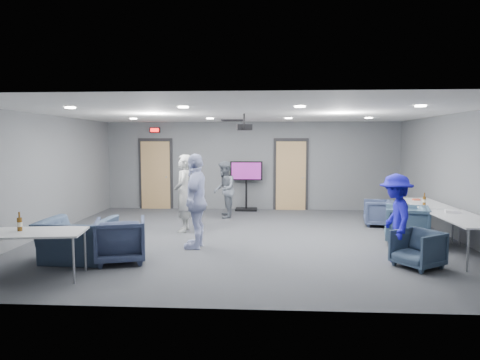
# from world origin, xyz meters

# --- Properties ---
(floor) EXTENTS (9.00, 9.00, 0.00)m
(floor) POSITION_xyz_m (0.00, 0.00, 0.00)
(floor) COLOR #313438
(floor) RESTS_ON ground
(ceiling) EXTENTS (9.00, 9.00, 0.00)m
(ceiling) POSITION_xyz_m (0.00, 0.00, 2.70)
(ceiling) COLOR white
(ceiling) RESTS_ON wall_back
(wall_back) EXTENTS (9.00, 0.02, 2.70)m
(wall_back) POSITION_xyz_m (0.00, 4.00, 1.35)
(wall_back) COLOR slate
(wall_back) RESTS_ON floor
(wall_front) EXTENTS (9.00, 0.02, 2.70)m
(wall_front) POSITION_xyz_m (0.00, -4.00, 1.35)
(wall_front) COLOR slate
(wall_front) RESTS_ON floor
(wall_left) EXTENTS (0.02, 8.00, 2.70)m
(wall_left) POSITION_xyz_m (-4.50, 0.00, 1.35)
(wall_left) COLOR slate
(wall_left) RESTS_ON floor
(wall_right) EXTENTS (0.02, 8.00, 2.70)m
(wall_right) POSITION_xyz_m (4.50, 0.00, 1.35)
(wall_right) COLOR slate
(wall_right) RESTS_ON floor
(door_left) EXTENTS (1.06, 0.17, 2.24)m
(door_left) POSITION_xyz_m (-3.00, 3.95, 1.07)
(door_left) COLOR black
(door_left) RESTS_ON wall_back
(door_right) EXTENTS (1.06, 0.17, 2.24)m
(door_right) POSITION_xyz_m (1.20, 3.95, 1.07)
(door_right) COLOR black
(door_right) RESTS_ON wall_back
(exit_sign) EXTENTS (0.32, 0.08, 0.16)m
(exit_sign) POSITION_xyz_m (-3.00, 3.93, 2.45)
(exit_sign) COLOR black
(exit_sign) RESTS_ON wall_back
(hvac_diffuser) EXTENTS (0.60, 0.60, 0.03)m
(hvac_diffuser) POSITION_xyz_m (-0.50, 2.80, 2.69)
(hvac_diffuser) COLOR black
(hvac_diffuser) RESTS_ON ceiling
(downlights) EXTENTS (6.18, 3.78, 0.02)m
(downlights) POSITION_xyz_m (0.00, 0.00, 2.68)
(downlights) COLOR white
(downlights) RESTS_ON ceiling
(person_a) EXTENTS (0.47, 0.68, 1.80)m
(person_a) POSITION_xyz_m (-1.48, 0.58, 0.90)
(person_a) COLOR #989A97
(person_a) RESTS_ON floor
(person_b) EXTENTS (0.64, 0.80, 1.56)m
(person_b) POSITION_xyz_m (-0.71, 2.47, 0.78)
(person_b) COLOR slate
(person_b) RESTS_ON floor
(person_c) EXTENTS (0.51, 1.11, 1.86)m
(person_c) POSITION_xyz_m (-0.94, -0.90, 0.93)
(person_c) COLOR #B1B9E3
(person_c) RESTS_ON floor
(person_d) EXTENTS (0.64, 1.03, 1.54)m
(person_d) POSITION_xyz_m (2.70, -1.65, 0.77)
(person_d) COLOR #1E1CBA
(person_d) RESTS_ON floor
(chair_right_a) EXTENTS (0.82, 0.80, 0.65)m
(chair_right_a) POSITION_xyz_m (3.24, 1.52, 0.33)
(chair_right_a) COLOR #374260
(chair_right_a) RESTS_ON floor
(chair_right_b) EXTENTS (1.06, 1.04, 0.78)m
(chair_right_b) POSITION_xyz_m (3.34, -0.29, 0.39)
(chair_right_b) COLOR #3E576C
(chair_right_b) RESTS_ON floor
(chair_right_c) EXTENTS (0.95, 0.94, 0.63)m
(chair_right_c) POSITION_xyz_m (2.96, -2.03, 0.31)
(chair_right_c) COLOR #314156
(chair_right_c) RESTS_ON floor
(chair_front_a) EXTENTS (1.03, 1.05, 0.77)m
(chair_front_a) POSITION_xyz_m (-2.09, -2.00, 0.39)
(chair_front_a) COLOR #313A55
(chair_front_a) RESTS_ON floor
(chair_front_b) EXTENTS (1.19, 1.05, 0.75)m
(chair_front_b) POSITION_xyz_m (-2.87, -2.00, 0.37)
(chair_front_b) COLOR #36465E
(chair_front_b) RESTS_ON floor
(table_right_a) EXTENTS (0.73, 1.75, 0.73)m
(table_right_a) POSITION_xyz_m (4.00, 0.55, 0.68)
(table_right_a) COLOR silver
(table_right_a) RESTS_ON floor
(table_right_b) EXTENTS (0.80, 1.91, 0.73)m
(table_right_b) POSITION_xyz_m (4.00, -1.35, 0.69)
(table_right_b) COLOR silver
(table_right_b) RESTS_ON floor
(table_front_left) EXTENTS (2.02, 1.09, 0.73)m
(table_front_left) POSITION_xyz_m (-3.31, -3.00, 0.69)
(table_front_left) COLOR silver
(table_front_left) RESTS_ON floor
(bottle_front) EXTENTS (0.08, 0.08, 0.29)m
(bottle_front) POSITION_xyz_m (-3.33, -2.94, 0.84)
(bottle_front) COLOR brown
(bottle_front) RESTS_ON table_front_left
(bottle_right) EXTENTS (0.07, 0.07, 0.27)m
(bottle_right) POSITION_xyz_m (3.84, 0.17, 0.83)
(bottle_right) COLOR brown
(bottle_right) RESTS_ON table_right_a
(snack_box) EXTENTS (0.17, 0.13, 0.04)m
(snack_box) POSITION_xyz_m (3.94, 0.94, 0.75)
(snack_box) COLOR #E15538
(snack_box) RESTS_ON table_right_a
(wrapper) EXTENTS (0.29, 0.23, 0.06)m
(wrapper) POSITION_xyz_m (4.01, -0.84, 0.76)
(wrapper) COLOR silver
(wrapper) RESTS_ON table_right_b
(tv_stand) EXTENTS (0.98, 0.47, 1.50)m
(tv_stand) POSITION_xyz_m (-0.16, 3.75, 0.85)
(tv_stand) COLOR black
(tv_stand) RESTS_ON floor
(projector) EXTENTS (0.36, 0.34, 0.35)m
(projector) POSITION_xyz_m (-0.04, 0.03, 2.41)
(projector) COLOR black
(projector) RESTS_ON ceiling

